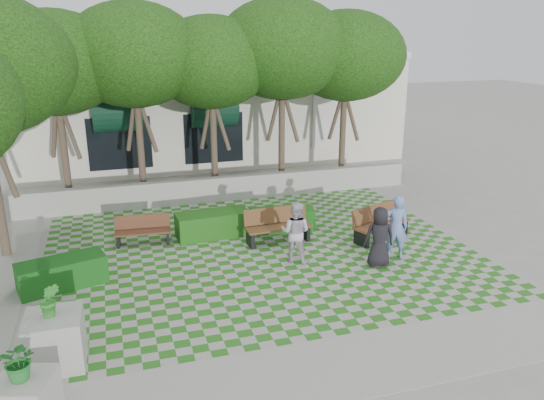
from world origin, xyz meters
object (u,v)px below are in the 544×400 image
object	(u,v)px
planter_back	(55,338)
planter_front	(25,391)
person_blue	(396,227)
hedge_midleft	(213,224)
bench_mid	(277,226)
person_dark	(379,237)
hedge_west	(62,273)
bench_west	(143,231)
person_white	(295,232)
bench_east	(380,223)
hedge_midright	(282,219)

from	to	relation	value
planter_back	planter_front	bearing A→B (deg)	-101.91
planter_back	person_blue	world-z (taller)	person_blue
hedge_midleft	planter_front	xyz separation A→B (m)	(-4.49, -7.27, 0.23)
bench_mid	person_dark	size ratio (longest dim) A/B	1.21
planter_back	hedge_west	bearing A→B (deg)	91.79
bench_west	planter_front	world-z (taller)	planter_front
person_white	hedge_midleft	bearing A→B (deg)	-18.75
hedge_midleft	planter_back	distance (m)	7.03
bench_east	hedge_midleft	world-z (taller)	bench_east
hedge_midleft	hedge_west	bearing A→B (deg)	-152.04
person_blue	person_white	bearing A→B (deg)	9.10
bench_west	hedge_midright	world-z (taller)	bench_west
bench_mid	planter_front	bearing A→B (deg)	-137.47
hedge_west	person_blue	world-z (taller)	person_blue
hedge_west	person_blue	size ratio (longest dim) A/B	1.13
bench_mid	hedge_midleft	xyz separation A→B (m)	(-1.78, 1.02, -0.11)
bench_east	bench_west	xyz separation A→B (m)	(-6.98, 1.72, -0.09)
planter_front	person_blue	bearing A→B (deg)	24.62
person_blue	person_white	xyz separation A→B (m)	(-2.76, 0.59, -0.06)
bench_east	person_blue	size ratio (longest dim) A/B	1.12
bench_east	person_blue	bearing A→B (deg)	-121.88
planter_back	person_blue	distance (m)	9.10
bench_east	hedge_midright	size ratio (longest dim) A/B	1.04
planter_front	person_dark	bearing A→B (deg)	24.49
hedge_midright	person_dark	bearing A→B (deg)	-63.77
bench_east	person_white	size ratio (longest dim) A/B	1.20
bench_east	bench_west	size ratio (longest dim) A/B	1.24
planter_front	bench_east	bearing A→B (deg)	30.79
person_white	planter_back	bearing A→B (deg)	63.22
bench_west	person_white	bearing A→B (deg)	-27.63
bench_east	hedge_west	distance (m)	9.14
hedge_midleft	person_white	bearing A→B (deg)	-54.16
hedge_west	hedge_midright	bearing A→B (deg)	18.33
bench_mid	planter_back	distance (m)	7.54
bench_mid	planter_front	distance (m)	8.85
hedge_west	planter_front	xyz separation A→B (m)	(-0.23, -5.01, 0.25)
hedge_west	planter_back	distance (m)	3.42
hedge_midright	hedge_west	bearing A→B (deg)	-161.67
planter_back	hedge_midleft	bearing A→B (deg)	53.83
bench_east	hedge_midright	world-z (taller)	bench_east
hedge_west	person_white	distance (m)	6.10
bench_west	planter_front	xyz separation A→B (m)	(-2.37, -7.29, 0.21)
bench_mid	hedge_midright	xyz separation A→B (m)	(0.45, 0.92, -0.15)
planter_front	planter_back	distance (m)	1.63
bench_mid	bench_west	distance (m)	4.04
hedge_midright	planter_front	bearing A→B (deg)	-133.17
bench_west	planter_front	size ratio (longest dim) A/B	1.10
hedge_west	planter_back	size ratio (longest dim) A/B	1.21
bench_mid	person_dark	bearing A→B (deg)	-51.52
person_white	bench_mid	bearing A→B (deg)	-53.04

